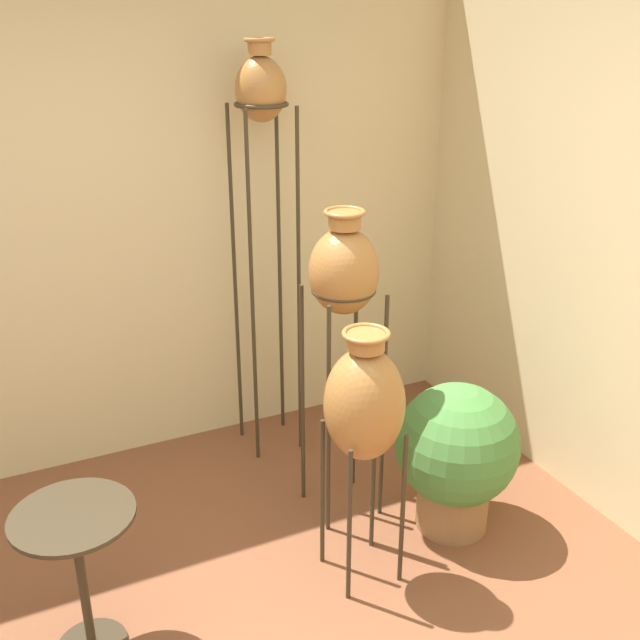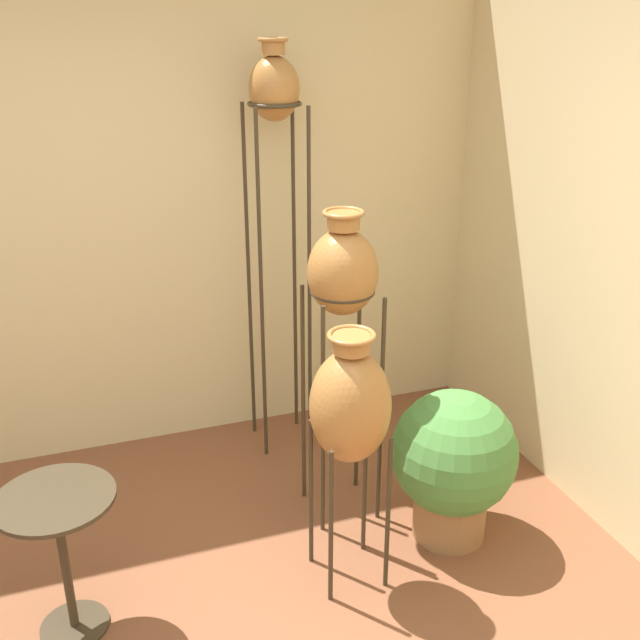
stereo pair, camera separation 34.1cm
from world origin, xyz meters
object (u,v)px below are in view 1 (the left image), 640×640
side_table (78,553)px  vase_stand_medium (344,276)px  vase_stand_tall (262,114)px  potted_plant (456,452)px  vase_stand_short (364,404)px

side_table → vase_stand_medium: bearing=17.0°
vase_stand_tall → side_table: 2.13m
side_table → potted_plant: 1.70m
side_table → vase_stand_short: bearing=-3.3°
vase_stand_medium → side_table: 1.54m
vase_stand_medium → potted_plant: vase_stand_medium is taller
vase_stand_short → potted_plant: (0.55, 0.10, -0.43)m
vase_stand_short → vase_stand_medium: bearing=73.2°
vase_stand_short → side_table: size_ratio=1.83×
vase_stand_tall → vase_stand_short: (-0.05, -1.17, -0.99)m
vase_stand_medium → vase_stand_short: size_ratio=1.31×
vase_stand_tall → side_table: (-1.20, -1.11, -1.37)m
vase_stand_medium → potted_plant: size_ratio=2.06×
vase_stand_tall → potted_plant: bearing=-65.2°
vase_stand_short → side_table: 1.21m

